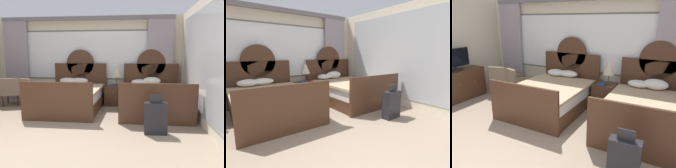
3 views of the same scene
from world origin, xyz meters
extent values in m
cube|color=beige|center=(0.00, 4.12, 1.35)|extent=(5.93, 0.07, 2.70)
cube|color=#646054|center=(0.00, 4.08, 1.49)|extent=(4.24, 0.02, 1.55)
cube|color=white|center=(0.00, 4.07, 1.49)|extent=(4.16, 0.02, 1.47)
cube|color=#998E99|center=(-2.32, 3.99, 1.30)|extent=(0.78, 0.08, 2.60)
cube|color=#998E99|center=(2.32, 3.99, 1.30)|extent=(0.78, 0.08, 2.60)
cube|color=#472B1C|center=(-0.18, 2.88, 0.15)|extent=(1.58, 2.11, 0.30)
cube|color=white|center=(-0.18, 2.88, 0.43)|extent=(1.52, 2.01, 0.25)
cube|color=tan|center=(-0.18, 2.80, 0.58)|extent=(1.62, 1.91, 0.06)
cube|color=#472B1C|center=(-0.18, 3.96, 0.61)|extent=(1.66, 0.06, 1.23)
cylinder|color=#472B1C|center=(-0.18, 3.96, 1.23)|extent=(0.87, 0.06, 0.87)
cube|color=#472B1C|center=(-0.18, 1.79, 0.45)|extent=(1.66, 0.06, 0.90)
ellipsoid|color=white|center=(-0.51, 3.68, 0.70)|extent=(0.50, 0.34, 0.18)
ellipsoid|color=white|center=(-0.16, 3.73, 0.70)|extent=(0.56, 0.30, 0.17)
cube|color=#472B1C|center=(2.04, 2.88, 0.15)|extent=(1.58, 2.11, 0.30)
cube|color=white|center=(2.04, 2.88, 0.43)|extent=(1.52, 2.01, 0.25)
cube|color=tan|center=(2.04, 2.80, 0.58)|extent=(1.62, 1.91, 0.06)
cube|color=#472B1C|center=(2.04, 3.96, 0.61)|extent=(1.66, 0.06, 1.23)
cylinder|color=#472B1C|center=(2.04, 3.96, 1.23)|extent=(0.87, 0.06, 0.87)
cube|color=#472B1C|center=(2.04, 1.79, 0.45)|extent=(1.66, 0.06, 0.90)
ellipsoid|color=white|center=(1.69, 3.67, 0.69)|extent=(0.49, 0.33, 0.16)
ellipsoid|color=white|center=(2.05, 3.67, 0.73)|extent=(0.52, 0.34, 0.23)
cube|color=#472B1C|center=(0.93, 3.61, 0.30)|extent=(0.53, 0.53, 0.60)
sphere|color=tan|center=(0.93, 3.33, 0.43)|extent=(0.02, 0.02, 0.02)
cylinder|color=brown|center=(1.01, 3.60, 0.61)|extent=(0.14, 0.14, 0.02)
cylinder|color=brown|center=(1.01, 3.60, 0.73)|extent=(0.03, 0.03, 0.23)
cone|color=beige|center=(1.01, 3.60, 1.02)|extent=(0.27, 0.27, 0.35)
cube|color=navy|center=(0.88, 3.51, 0.61)|extent=(0.18, 0.26, 0.03)
cube|color=#472B1C|center=(-2.72, 2.07, 0.41)|extent=(0.49, 1.72, 0.82)
sphere|color=tan|center=(-2.46, 2.54, 0.49)|extent=(0.03, 0.03, 0.03)
sphere|color=tan|center=(-2.46, 2.07, 0.49)|extent=(0.03, 0.03, 0.03)
cube|color=black|center=(-2.69, 2.20, 0.84)|extent=(0.20, 0.28, 0.04)
cylinder|color=black|center=(-2.69, 2.20, 0.89)|extent=(0.04, 0.04, 0.05)
cube|color=black|center=(-2.69, 2.20, 1.15)|extent=(0.04, 0.85, 0.48)
cube|color=black|center=(-2.67, 2.20, 1.15)|extent=(0.01, 0.81, 0.44)
cube|color=#84705B|center=(-1.53, 3.29, 0.37)|extent=(0.81, 0.81, 0.10)
cube|color=#84705B|center=(-1.62, 3.03, 0.62)|extent=(0.62, 0.29, 0.41)
cube|color=#84705B|center=(-1.26, 3.19, 0.50)|extent=(0.25, 0.56, 0.16)
cube|color=#84705B|center=(-1.80, 3.38, 0.50)|extent=(0.25, 0.56, 0.16)
cylinder|color=#472B1C|center=(-1.19, 3.45, 0.16)|extent=(0.04, 0.04, 0.32)
cylinder|color=#472B1C|center=(-1.69, 3.63, 0.16)|extent=(0.04, 0.04, 0.32)
cylinder|color=#472B1C|center=(-1.37, 2.94, 0.16)|extent=(0.04, 0.04, 0.32)
cylinder|color=#472B1C|center=(-1.87, 3.13, 0.16)|extent=(0.04, 0.04, 0.32)
cube|color=#84705B|center=(-2.05, 3.29, 0.37)|extent=(0.79, 0.79, 0.10)
cube|color=#84705B|center=(-1.97, 3.02, 0.62)|extent=(0.63, 0.26, 0.41)
cube|color=#84705B|center=(-1.78, 3.37, 0.50)|extent=(0.23, 0.56, 0.16)
cube|color=#84705B|center=(-2.33, 3.20, 0.50)|extent=(0.23, 0.56, 0.16)
cylinder|color=#472B1C|center=(-1.88, 3.62, 0.16)|extent=(0.04, 0.04, 0.32)
cylinder|color=#472B1C|center=(-2.39, 3.46, 0.16)|extent=(0.04, 0.04, 0.32)
cylinder|color=#472B1C|center=(-1.72, 3.11, 0.16)|extent=(0.04, 0.04, 0.32)
cylinder|color=#472B1C|center=(-2.23, 2.95, 0.16)|extent=(0.04, 0.04, 0.32)
cube|color=black|center=(1.96, 1.26, 0.30)|extent=(0.43, 0.20, 0.61)
cube|color=#232326|center=(1.96, 1.26, 0.68)|extent=(0.23, 0.03, 0.15)
camera|label=1|loc=(1.58, -2.76, 1.50)|focal=34.61mm
camera|label=2|loc=(-1.14, -1.02, 1.41)|focal=27.52mm
camera|label=3|loc=(2.42, -1.26, 2.10)|focal=34.21mm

